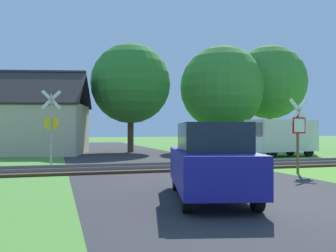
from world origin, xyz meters
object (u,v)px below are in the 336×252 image
(tree_center, at_px, (131,84))
(mail_truck, at_px, (279,136))
(stop_sign_near, at_px, (298,130))
(house, at_px, (22,127))
(parked_car, at_px, (211,161))
(tree_right, at_px, (222,88))
(tree_far, at_px, (270,82))
(crossing_sign_far, at_px, (51,122))

(tree_center, height_order, mail_truck, tree_center)
(stop_sign_near, relative_size, tree_center, 0.35)
(house, bearing_deg, parked_car, -60.21)
(stop_sign_near, xyz_separation_m, house, (-10.81, 14.80, 0.23))
(house, bearing_deg, stop_sign_near, -40.92)
(mail_truck, bearing_deg, tree_right, -5.46)
(stop_sign_near, relative_size, house, 0.29)
(stop_sign_near, distance_m, parked_car, 6.48)
(tree_right, height_order, mail_truck, tree_right)
(mail_truck, relative_size, parked_car, 1.20)
(tree_center, xyz_separation_m, tree_right, (7.36, 0.06, -0.08))
(tree_far, distance_m, mail_truck, 9.14)
(tree_far, xyz_separation_m, mail_truck, (-3.75, -7.13, -4.31))
(tree_far, bearing_deg, tree_right, 178.59)
(parked_car, bearing_deg, house, 120.46)
(tree_far, bearing_deg, parked_car, -125.05)
(tree_right, bearing_deg, house, -178.50)
(crossing_sign_far, height_order, house, house)
(tree_right, relative_size, parked_car, 1.94)
(mail_truck, bearing_deg, parked_car, 132.14)
(house, height_order, tree_far, tree_far)
(crossing_sign_far, xyz_separation_m, parked_car, (3.68, -9.49, -1.07))
(crossing_sign_far, bearing_deg, mail_truck, 14.72)
(tree_center, xyz_separation_m, tree_far, (11.55, -0.04, 0.52))
(stop_sign_near, bearing_deg, mail_truck, -125.99)
(parked_car, bearing_deg, tree_far, 68.55)
(crossing_sign_far, bearing_deg, stop_sign_near, -27.77)
(crossing_sign_far, height_order, tree_far, tree_far)
(crossing_sign_far, bearing_deg, house, 106.90)
(stop_sign_near, distance_m, tree_far, 17.59)
(mail_truck, bearing_deg, tree_center, 38.46)
(crossing_sign_far, height_order, mail_truck, crossing_sign_far)
(house, distance_m, tree_center, 8.06)
(stop_sign_near, xyz_separation_m, crossing_sign_far, (-8.83, 5.63, 0.34))
(stop_sign_near, bearing_deg, tree_far, -125.46)
(mail_truck, bearing_deg, stop_sign_near, 142.17)
(tree_far, height_order, parked_car, tree_far)
(stop_sign_near, height_order, tree_right, tree_right)
(tree_right, xyz_separation_m, parked_car, (-9.10, -19.05, -4.06))
(tree_center, distance_m, tree_right, 7.36)
(stop_sign_near, height_order, crossing_sign_far, crossing_sign_far)
(tree_far, bearing_deg, mail_truck, -117.76)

